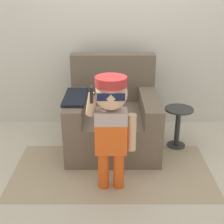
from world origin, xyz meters
name	(u,v)px	position (x,y,z in m)	size (l,w,h in m)	color
ground_plane	(120,145)	(0.00, 0.00, 0.00)	(10.00, 10.00, 0.00)	beige
wall_back	(120,20)	(0.00, 0.66, 1.30)	(10.00, 0.05, 2.60)	silver
armchair	(113,118)	(-0.08, 0.04, 0.33)	(0.98, 0.98, 0.97)	#6B5B4C
person_child	(111,117)	(-0.10, -0.78, 0.69)	(0.42, 0.32, 1.03)	#E05119
side_table	(178,124)	(0.63, -0.01, 0.28)	(0.31, 0.31, 0.46)	#333333
rug	(112,171)	(-0.09, -0.52, 0.00)	(1.92, 0.99, 0.01)	tan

